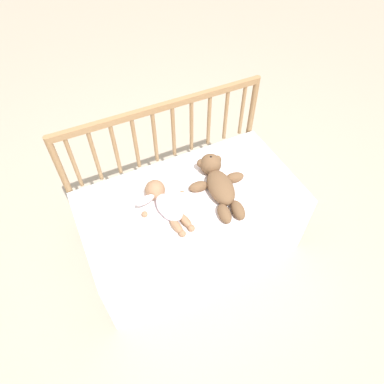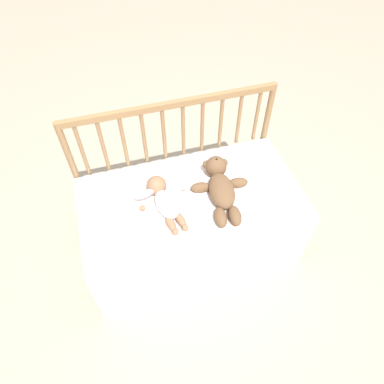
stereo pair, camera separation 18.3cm
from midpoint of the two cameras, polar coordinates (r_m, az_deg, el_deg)
ground_plane at (r=2.27m, az=2.23°, el=-8.48°), size 12.00×12.00×0.00m
crib_mattress at (r=2.08m, az=2.43°, el=-5.11°), size 1.23×0.66×0.47m
crib_rail at (r=2.02m, az=-0.42°, el=8.86°), size 1.23×0.04×0.86m
blanket at (r=1.87m, az=3.71°, el=-1.81°), size 0.81×0.53×0.01m
teddy_bear at (r=1.89m, az=7.54°, el=0.85°), size 0.33×0.46×0.13m
baby at (r=1.82m, az=-1.83°, el=-1.43°), size 0.29×0.37×0.11m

